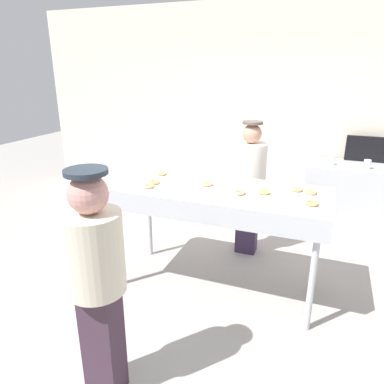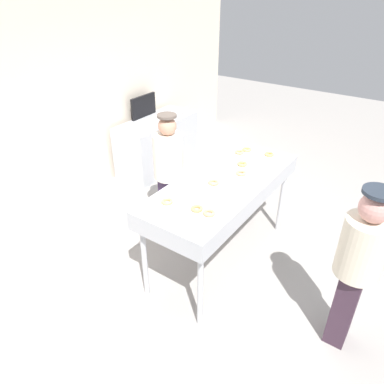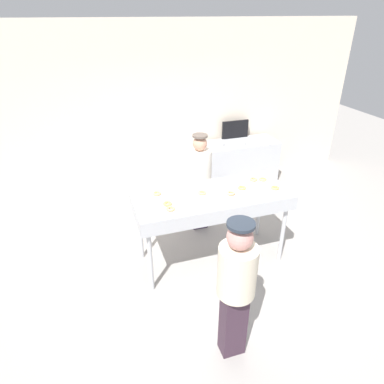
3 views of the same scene
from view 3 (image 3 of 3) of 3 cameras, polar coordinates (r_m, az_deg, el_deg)
name	(u,v)px [view 3 (image 3 of 3)]	position (r m, az deg, el deg)	size (l,w,h in m)	color
ground_plane	(210,258)	(5.04, 3.06, -10.99)	(16.00, 16.00, 0.00)	#9E9993
back_wall	(163,109)	(6.59, -4.91, 13.68)	(8.00, 0.12, 3.08)	beige
fryer_conveyor	(212,200)	(4.49, 3.37, -1.43)	(2.06, 0.84, 1.06)	#B7BABF
glazed_donut_0	(242,188)	(4.61, 8.38, 0.72)	(0.11, 0.11, 0.03)	#DFB65D
glazed_donut_1	(275,188)	(4.69, 13.74, 0.70)	(0.11, 0.11, 0.03)	#EDAC5D
glazed_donut_2	(171,209)	(4.09, -3.61, -2.80)	(0.11, 0.11, 0.03)	#EEAD6F
glazed_donut_3	(202,193)	(4.44, 1.73, -0.09)	(0.11, 0.11, 0.03)	#E8A96D
glazed_donut_4	(157,193)	(4.44, -5.90, -0.21)	(0.11, 0.11, 0.03)	#EEB36D
glazed_donut_5	(167,204)	(4.20, -4.14, -1.94)	(0.11, 0.11, 0.03)	#DDAE5E
glazed_donut_6	(263,179)	(4.89, 11.76, 2.12)	(0.11, 0.11, 0.03)	#EEBB67
glazed_donut_7	(231,193)	(4.45, 6.54, -0.19)	(0.11, 0.11, 0.03)	#EBA96E
glazed_donut_8	(254,179)	(4.86, 10.27, 2.12)	(0.11, 0.11, 0.03)	tan
worker_baker	(200,177)	(5.25, 1.28, 2.58)	(0.36, 0.36, 1.58)	#362745
customer_waiting	(236,283)	(3.31, 7.43, -14.89)	(0.37, 0.37, 1.60)	#392635
prep_counter	(239,163)	(7.01, 7.85, 4.90)	(1.51, 0.63, 0.88)	#B7BABF
paper_cup_0	(221,143)	(6.56, 4.96, 8.14)	(0.09, 0.09, 0.12)	white
paper_cup_1	(268,141)	(6.84, 12.69, 8.37)	(0.09, 0.09, 0.12)	white
paper_cup_2	(244,142)	(6.69, 8.65, 8.32)	(0.09, 0.09, 0.12)	white
menu_display	(235,129)	(7.02, 7.24, 10.37)	(0.56, 0.04, 0.36)	black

